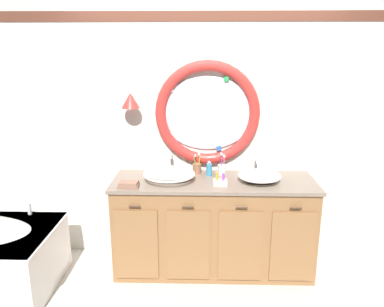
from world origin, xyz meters
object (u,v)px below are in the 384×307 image
object	(u,v)px
toothbrush_holder_left	(197,168)
soap_dispenser	(209,169)
folded_hand_towel	(129,184)
sink_basin_left	(169,174)
toiletry_basket	(220,182)
toothbrush_holder_right	(222,169)
sink_basin_right	(259,176)

from	to	relation	value
toothbrush_holder_left	soap_dispenser	distance (m)	0.13
folded_hand_towel	sink_basin_left	bearing A→B (deg)	27.23
sink_basin_left	toiletry_basket	world-z (taller)	sink_basin_left
soap_dispenser	toiletry_basket	size ratio (longest dim) A/B	1.18
sink_basin_left	folded_hand_towel	xyz separation A→B (m)	(-0.34, -0.17, -0.04)
toothbrush_holder_right	sink_basin_right	bearing A→B (deg)	-30.37
soap_dispenser	toiletry_basket	xyz separation A→B (m)	(0.09, -0.26, -0.03)
sink_basin_left	toiletry_basket	bearing A→B (deg)	-12.49
sink_basin_right	soap_dispenser	xyz separation A→B (m)	(-0.45, 0.16, 0.01)
sink_basin_right	soap_dispenser	bearing A→B (deg)	159.91
sink_basin_left	toothbrush_holder_right	world-z (taller)	toothbrush_holder_right
toothbrush_holder_left	toothbrush_holder_right	xyz separation A→B (m)	(0.24, -0.03, 0.00)
toiletry_basket	sink_basin_right	bearing A→B (deg)	15.85
toiletry_basket	soap_dispenser	bearing A→B (deg)	109.23
sink_basin_right	soap_dispenser	size ratio (longest dim) A/B	2.69
toothbrush_holder_left	soap_dispenser	size ratio (longest dim) A/B	1.45
sink_basin_left	toothbrush_holder_right	distance (m)	0.52
toothbrush_holder_right	folded_hand_towel	bearing A→B (deg)	-156.08
sink_basin_left	soap_dispenser	xyz separation A→B (m)	(0.36, 0.16, 0.00)
soap_dispenser	toothbrush_holder_left	bearing A→B (deg)	154.16
folded_hand_towel	toiletry_basket	bearing A→B (deg)	5.24
toothbrush_holder_right	soap_dispenser	xyz separation A→B (m)	(-0.12, -0.03, 0.01)
toothbrush_holder_left	toiletry_basket	xyz separation A→B (m)	(0.21, -0.32, -0.03)
sink_basin_left	soap_dispenser	world-z (taller)	soap_dispenser
sink_basin_left	soap_dispenser	size ratio (longest dim) A/B	3.27
toothbrush_holder_left	soap_dispenser	world-z (taller)	toothbrush_holder_left
sink_basin_left	toothbrush_holder_left	xyz separation A→B (m)	(0.25, 0.22, -0.01)
sink_basin_left	sink_basin_right	world-z (taller)	sink_basin_left
sink_basin_right	folded_hand_towel	world-z (taller)	sink_basin_right
sink_basin_right	toothbrush_holder_left	world-z (taller)	toothbrush_holder_left
soap_dispenser	toiletry_basket	bearing A→B (deg)	-70.77
soap_dispenser	folded_hand_towel	distance (m)	0.78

